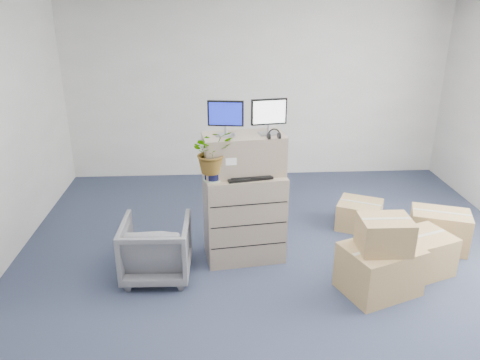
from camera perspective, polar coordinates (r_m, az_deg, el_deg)
name	(u,v)px	position (r m, az deg, el deg)	size (l,w,h in m)	color
ground	(287,298)	(4.82, 5.75, -14.14)	(7.00, 7.00, 0.00)	#22293D
wall_back	(257,90)	(7.53, 2.08, 10.86)	(6.00, 0.02, 2.80)	beige
filing_cabinet_lower	(244,216)	(5.24, 0.51, -4.43)	(0.86, 0.53, 1.00)	tan
filing_cabinet_upper	(244,154)	(5.01, 0.43, 3.18)	(0.86, 0.43, 0.43)	tan
monitor_left	(226,116)	(4.87, -1.76, 7.78)	(0.38, 0.17, 0.37)	#99999E
monitor_right	(269,115)	(4.93, 3.55, 7.97)	(0.38, 0.18, 0.38)	#99999E
headphones	(274,135)	(4.83, 4.16, 5.52)	(0.13, 0.13, 0.01)	black
keyboard	(249,177)	(4.93, 1.10, 0.36)	(0.48, 0.20, 0.03)	black
mouse	(275,173)	(5.04, 4.31, 0.81)	(0.09, 0.06, 0.03)	silver
water_bottle	(246,163)	(5.06, 0.77, 2.12)	(0.06, 0.06, 0.23)	gray
phone_dock	(244,169)	(5.07, 0.53, 1.30)	(0.06, 0.05, 0.12)	silver
external_drive	(270,166)	(5.23, 3.64, 1.75)	(0.17, 0.13, 0.05)	black
tissue_box	(275,160)	(5.21, 4.29, 2.46)	(0.25, 0.12, 0.09)	#3970C3
potted_plant	(212,157)	(4.81, -3.42, 2.82)	(0.54, 0.57, 0.45)	#9EB390
office_chair	(156,246)	(5.03, -10.18, -7.89)	(0.69, 0.65, 0.71)	slate
cardboard_boxes	(398,244)	(5.43, 18.75, -7.45)	(1.80, 2.10, 0.83)	#A2834E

